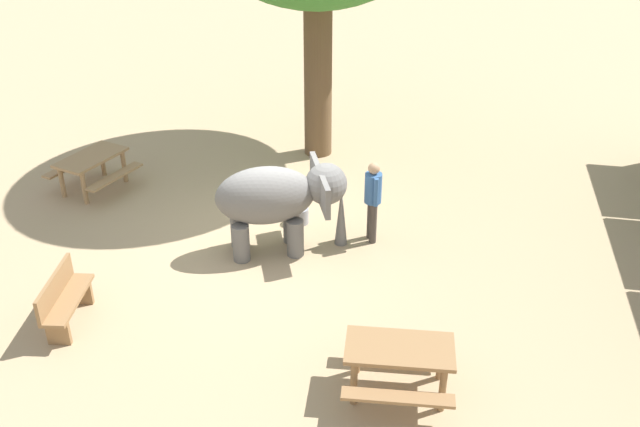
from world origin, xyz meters
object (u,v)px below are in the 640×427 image
Objects in this scene: elephant at (279,198)px; picnic_table_far at (399,358)px; picnic_table_near at (92,164)px; person_handler at (373,196)px; wooden_bench at (64,298)px; feed_bucket at (300,215)px.

elephant is 4.24m from picnic_table_far.
elephant reaches higher than picnic_table_near.
picnic_table_near is at bearing -30.93° from person_handler.
elephant is 1.69× the size of wooden_bench.
feed_bucket is (-4.42, -2.36, -0.43)m from picnic_table_far.
person_handler is at bearing 119.88° from wooden_bench.
elephant is 1.50× the size of person_handler.
picnic_table_far is (0.57, 5.34, 0.12)m from wooden_bench.
picnic_table_near is at bearing -97.61° from feed_bucket.
elephant is 1.29× the size of picnic_table_near.
person_handler reaches higher than picnic_table_far.
feed_bucket is (-0.39, -1.48, -0.79)m from person_handler.
wooden_bench reaches higher than picnic_table_near.
picnic_table_near is 8.65m from picnic_table_far.
wooden_bench is (2.81, -2.84, -0.61)m from elephant.
picnic_table_far is (4.03, 0.87, -0.36)m from person_handler.
person_handler reaches higher than feed_bucket.
wooden_bench is 0.90× the size of picnic_table_far.
elephant reaches higher than wooden_bench.
picnic_table_far reaches higher than feed_bucket.
picnic_table_far is at bearing 75.98° from wooden_bench.
picnic_table_far is (3.39, 2.50, -0.49)m from elephant.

